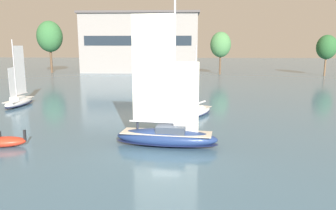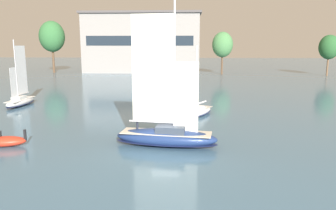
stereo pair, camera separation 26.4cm
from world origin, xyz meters
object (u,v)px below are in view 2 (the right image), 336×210
at_px(sailboat_moored_mid_channel, 198,111).
at_px(motor_tender, 4,141).
at_px(tree_shore_center, 223,45).
at_px(tree_shore_right, 329,47).
at_px(sailboat_main, 166,135).
at_px(sailboat_moored_near_marina, 20,100).
at_px(tree_shore_left, 52,37).

height_order(sailboat_moored_mid_channel, motor_tender, sailboat_moored_mid_channel).
bearing_deg(tree_shore_center, tree_shore_right, -5.33).
distance_m(tree_shore_center, tree_shore_right, 30.98).
xyz_separation_m(tree_shore_center, sailboat_main, (-12.69, -73.95, -8.09)).
bearing_deg(sailboat_moored_near_marina, sailboat_moored_mid_channel, -12.30).
height_order(tree_shore_right, sailboat_moored_near_marina, tree_shore_right).
bearing_deg(tree_shore_left, motor_tender, -70.80).
xyz_separation_m(tree_shore_left, sailboat_moored_near_marina, (18.45, -57.99, -10.86)).
distance_m(tree_shore_left, sailboat_moored_mid_channel, 79.10).
relative_size(sailboat_moored_near_marina, motor_tender, 2.38).
bearing_deg(sailboat_moored_mid_channel, tree_shore_right, 55.29).
relative_size(sailboat_moored_mid_channel, motor_tender, 2.19).
xyz_separation_m(tree_shore_center, sailboat_moored_mid_channel, (-9.39, -60.94, -8.51)).
bearing_deg(tree_shore_center, sailboat_moored_near_marina, -123.38).
relative_size(sailboat_moored_near_marina, sailboat_moored_mid_channel, 1.09).
distance_m(sailboat_main, sailboat_moored_near_marina, 30.21).
distance_m(tree_shore_left, sailboat_main, 88.25).
relative_size(tree_shore_right, sailboat_main, 0.92).
bearing_deg(tree_shore_left, sailboat_moored_mid_channel, -54.62).
bearing_deg(motor_tender, tree_shore_right, 50.97).
bearing_deg(tree_shore_right, tree_shore_center, 174.67).
distance_m(tree_shore_center, sailboat_main, 75.46).
height_order(tree_shore_center, tree_shore_right, tree_shore_center).
distance_m(tree_shore_right, sailboat_moored_mid_channel, 71.06).
distance_m(tree_shore_left, sailboat_moored_near_marina, 61.82).
bearing_deg(tree_shore_center, motor_tender, -110.21).
xyz_separation_m(sailboat_moored_near_marina, motor_tender, (8.68, -19.90, -0.34)).
bearing_deg(motor_tender, sailboat_moored_mid_channel, 37.60).
bearing_deg(motor_tender, sailboat_main, 3.93).
bearing_deg(motor_tender, sailboat_moored_near_marina, 113.57).
bearing_deg(sailboat_moored_mid_channel, tree_shore_center, 81.24).
xyz_separation_m(tree_shore_right, sailboat_moored_mid_channel, (-40.23, -58.06, -7.79)).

